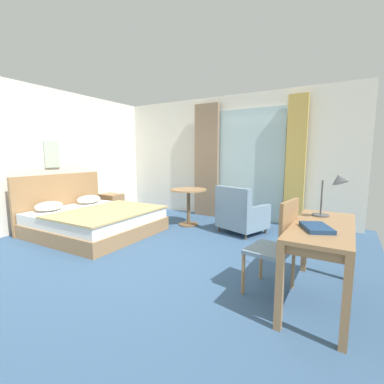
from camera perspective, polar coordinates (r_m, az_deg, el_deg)
The scene contains 15 objects.
ground at distance 3.98m, azimuth -10.76°, elevation -13.98°, with size 6.01×6.43×0.10m, color #38567A.
wall_back at distance 6.23m, azimuth 7.18°, elevation 7.32°, with size 5.61×0.12×2.73m, color white.
wall_left at distance 5.89m, azimuth -31.85°, elevation 6.16°, with size 0.12×6.03×2.73m, color white.
balcony_glass_door at distance 5.95m, azimuth 12.05°, elevation 5.60°, with size 1.52×0.02×2.41m, color silver.
curtain_panel_left at distance 6.23m, azimuth 3.16°, elevation 6.65°, with size 0.59×0.10×2.58m, color #897056.
curtain_panel_right at distance 5.62m, azimuth 21.31°, elevation 5.98°, with size 0.37×0.10×2.58m, color tan.
bed at distance 5.25m, azimuth -20.45°, elevation -5.50°, with size 2.04×1.85×1.05m.
nightstand at distance 6.72m, azimuth -16.91°, elevation -2.49°, with size 0.52×0.39×0.50m.
writing_desk at distance 2.86m, azimuth 26.11°, elevation -8.20°, with size 0.55×1.38×0.77m.
desk_chair at distance 2.87m, azimuth 17.94°, elevation -10.20°, with size 0.47×0.53×0.99m.
desk_lamp at distance 3.10m, azimuth 28.26°, elevation 0.97°, with size 0.33×0.27×0.50m.
closed_book at distance 2.62m, azimuth 25.10°, elevation -6.93°, with size 0.21×0.33×0.04m, color navy.
armchair_by_window at distance 4.97m, azimuth 10.33°, elevation -4.81°, with size 0.94×0.90×0.87m.
round_cafe_table at distance 5.41m, azimuth -0.76°, elevation -1.36°, with size 0.73×0.73×0.74m.
framed_picture at distance 6.04m, azimuth -27.86°, elevation 7.16°, with size 0.03×0.31×0.53m.
Camera 1 is at (2.45, -2.77, 1.43)m, focal length 24.89 mm.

